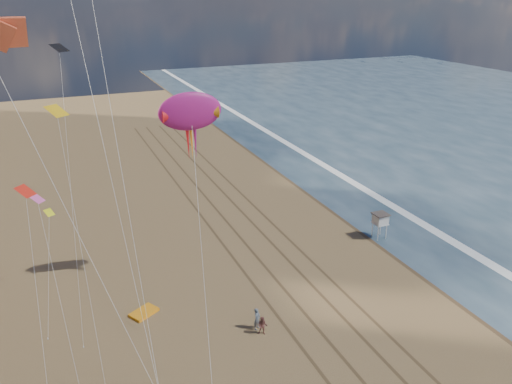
% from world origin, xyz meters
% --- Properties ---
extents(wet_sand, '(260.00, 260.00, 0.00)m').
position_xyz_m(wet_sand, '(19.00, 40.00, 0.00)').
color(wet_sand, '#42301E').
rests_on(wet_sand, ground).
extents(foam, '(260.00, 260.00, 0.00)m').
position_xyz_m(foam, '(23.20, 40.00, 0.00)').
color(foam, white).
rests_on(foam, ground).
extents(tracks, '(7.68, 120.00, 0.01)m').
position_xyz_m(tracks, '(2.55, 30.00, 0.01)').
color(tracks, brown).
rests_on(tracks, ground).
extents(lifeguard_stand, '(1.67, 1.67, 3.01)m').
position_xyz_m(lifeguard_stand, '(16.03, 29.19, 2.32)').
color(lifeguard_stand, white).
rests_on(lifeguard_stand, ground).
extents(grounded_kite, '(2.77, 2.47, 0.27)m').
position_xyz_m(grounded_kite, '(-11.96, 24.96, 0.13)').
color(grounded_kite, orange).
rests_on(grounded_kite, ground).
extents(show_kite, '(5.02, 7.99, 21.98)m').
position_xyz_m(show_kite, '(-5.99, 28.08, 16.94)').
color(show_kite, '#AD1A77').
rests_on(show_kite, ground).
extents(kite_flyer_a, '(0.85, 0.82, 1.97)m').
position_xyz_m(kite_flyer_a, '(-3.54, 19.16, 0.99)').
color(kite_flyer_a, slate).
rests_on(kite_flyer_a, ground).
extents(kite_flyer_b, '(1.02, 0.97, 1.67)m').
position_xyz_m(kite_flyer_b, '(-3.40, 18.29, 0.83)').
color(kite_flyer_b, brown).
rests_on(kite_flyer_b, ground).
extents(small_kites, '(5.34, 12.06, 15.20)m').
position_xyz_m(small_kites, '(-17.50, 26.20, 16.45)').
color(small_kites, black).
rests_on(small_kites, ground).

